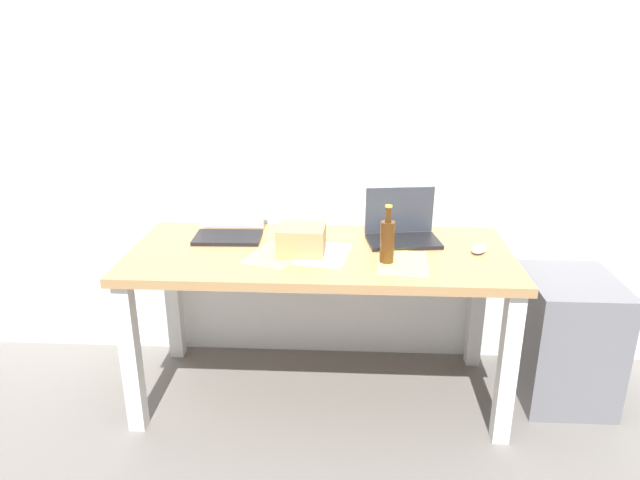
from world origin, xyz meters
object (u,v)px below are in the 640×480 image
object	(u,v)px
desk	(320,271)
filing_cabinet	(565,338)
laptop_right	(402,229)
cardboard_box	(301,240)
laptop_left	(229,226)
beer_bottle	(387,240)
computer_mouse	(479,249)

from	to	relation	value
desk	filing_cabinet	size ratio (longest dim) A/B	2.83
laptop_right	cardboard_box	distance (m)	0.49
cardboard_box	filing_cabinet	bearing A→B (deg)	4.29
laptop_right	desk	bearing A→B (deg)	-157.41
laptop_left	beer_bottle	bearing A→B (deg)	-21.59
beer_bottle	cardboard_box	world-z (taller)	beer_bottle
beer_bottle	cardboard_box	distance (m)	0.38
laptop_left	laptop_right	size ratio (longest dim) A/B	0.90
desk	filing_cabinet	distance (m)	1.20
cardboard_box	desk	bearing A→B (deg)	24.74
laptop_left	beer_bottle	size ratio (longest dim) A/B	1.26
beer_bottle	filing_cabinet	world-z (taller)	beer_bottle
laptop_left	filing_cabinet	bearing A→B (deg)	-3.89
computer_mouse	filing_cabinet	xyz separation A→B (m)	(0.45, 0.04, -0.45)
laptop_left	beer_bottle	distance (m)	0.79
laptop_left	filing_cabinet	distance (m)	1.67
cardboard_box	beer_bottle	bearing A→B (deg)	-13.45
laptop_left	cardboard_box	xyz separation A→B (m)	(0.36, -0.20, 0.01)
beer_bottle	laptop_right	bearing A→B (deg)	73.20
beer_bottle	computer_mouse	bearing A→B (deg)	18.20
desk	cardboard_box	distance (m)	0.18
laptop_right	filing_cabinet	distance (m)	0.93
beer_bottle	filing_cabinet	distance (m)	1.03
computer_mouse	beer_bottle	bearing A→B (deg)	-131.16
laptop_left	computer_mouse	size ratio (longest dim) A/B	3.17
filing_cabinet	desk	bearing A→B (deg)	-177.23
laptop_left	desk	bearing A→B (deg)	-20.41
desk	computer_mouse	distance (m)	0.71
computer_mouse	laptop_left	bearing A→B (deg)	-157.00
desk	laptop_right	world-z (taller)	laptop_right
desk	computer_mouse	bearing A→B (deg)	0.91
cardboard_box	filing_cabinet	size ratio (longest dim) A/B	0.34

